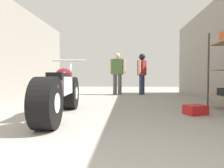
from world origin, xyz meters
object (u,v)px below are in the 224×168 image
object	(u,v)px
motorcycle_maroon_cruiser	(60,92)
mechanic_in_blue	(117,71)
red_toolbox	(195,110)
mechanic_with_helmet	(142,70)

from	to	relation	value
motorcycle_maroon_cruiser	mechanic_in_blue	distance (m)	4.35
mechanic_in_blue	red_toolbox	world-z (taller)	mechanic_in_blue
motorcycle_maroon_cruiser	mechanic_with_helmet	world-z (taller)	mechanic_with_helmet
mechanic_with_helmet	red_toolbox	bearing A→B (deg)	-80.81
red_toolbox	mechanic_in_blue	bearing A→B (deg)	112.60
mechanic_with_helmet	mechanic_in_blue	bearing A→B (deg)	-177.14
motorcycle_maroon_cruiser	mechanic_with_helmet	xyz separation A→B (m)	(1.74, 4.30, 0.54)
motorcycle_maroon_cruiser	mechanic_in_blue	bearing A→B (deg)	79.74
motorcycle_maroon_cruiser	mechanic_in_blue	size ratio (longest dim) A/B	1.37
mechanic_with_helmet	red_toolbox	world-z (taller)	mechanic_with_helmet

